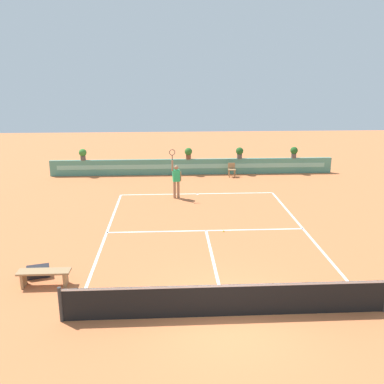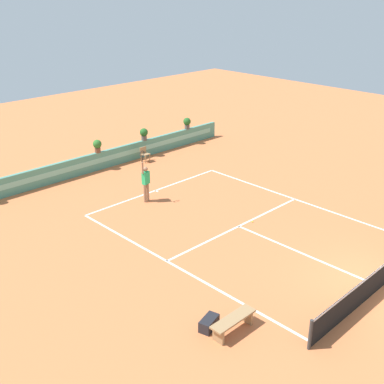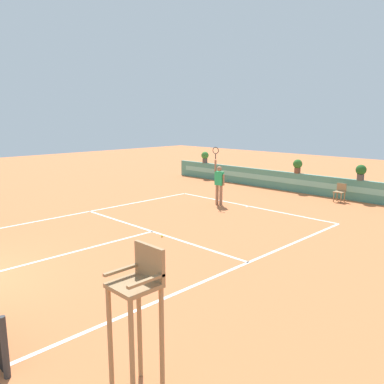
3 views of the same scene
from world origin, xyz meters
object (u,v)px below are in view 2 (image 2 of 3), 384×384
object	(u,v)px
potted_plant_far_right	(187,123)
potted_plant_right	(144,133)
ball_kid_chair	(145,154)
potted_plant_centre	(97,145)
gear_bag	(209,323)
tennis_ball_near_baseline	(252,222)
bench_courtside	(233,322)
tennis_player	(146,181)

from	to	relation	value
potted_plant_far_right	potted_plant_right	world-z (taller)	same
potted_plant_right	ball_kid_chair	bearing A→B (deg)	-128.87
potted_plant_centre	ball_kid_chair	bearing A→B (deg)	-15.26
gear_bag	potted_plant_right	world-z (taller)	potted_plant_right
tennis_ball_near_baseline	potted_plant_centre	distance (m)	10.30
bench_courtside	potted_plant_right	world-z (taller)	potted_plant_right
potted_plant_right	tennis_player	bearing A→B (deg)	-128.54
ball_kid_chair	gear_bag	distance (m)	15.40
bench_courtside	potted_plant_centre	size ratio (longest dim) A/B	2.21
potted_plant_centre	tennis_ball_near_baseline	bearing A→B (deg)	-84.46
gear_bag	tennis_ball_near_baseline	world-z (taller)	gear_bag
potted_plant_far_right	potted_plant_centre	bearing A→B (deg)	180.00
potted_plant_far_right	potted_plant_centre	xyz separation A→B (m)	(-6.80, 0.00, 0.00)
bench_courtside	tennis_player	size ratio (longest dim) A/B	0.62
gear_bag	tennis_player	bearing A→B (deg)	61.61
gear_bag	tennis_ball_near_baseline	size ratio (longest dim) A/B	10.29
tennis_player	potted_plant_centre	bearing A→B (deg)	80.46
bench_courtside	potted_plant_centre	world-z (taller)	potted_plant_centre
ball_kid_chair	gear_bag	xyz separation A→B (m)	(-8.19, -13.04, -0.30)
bench_courtside	tennis_ball_near_baseline	world-z (taller)	bench_courtside
bench_courtside	potted_plant_right	distance (m)	16.70
gear_bag	tennis_ball_near_baseline	distance (m)	7.43
ball_kid_chair	bench_courtside	xyz separation A→B (m)	(-7.81, -13.67, -0.10)
tennis_player	tennis_ball_near_baseline	size ratio (longest dim) A/B	38.01
bench_courtside	potted_plant_centre	distance (m)	15.32
potted_plant_far_right	potted_plant_right	bearing A→B (deg)	180.00
tennis_ball_near_baseline	potted_plant_centre	bearing A→B (deg)	95.54
tennis_player	potted_plant_far_right	size ratio (longest dim) A/B	3.57
potted_plant_right	tennis_ball_near_baseline	bearing A→B (deg)	-102.69
ball_kid_chair	bench_courtside	bearing A→B (deg)	-119.74
ball_kid_chair	potted_plant_centre	world-z (taller)	potted_plant_centre
tennis_player	potted_plant_far_right	distance (m)	9.28
potted_plant_right	gear_bag	bearing A→B (deg)	-122.51
gear_bag	potted_plant_right	size ratio (longest dim) A/B	0.97
bench_courtside	potted_plant_right	bearing A→B (deg)	59.75
bench_courtside	tennis_player	distance (m)	10.15
bench_courtside	tennis_player	world-z (taller)	tennis_player
potted_plant_centre	potted_plant_right	distance (m)	3.27
ball_kid_chair	gear_bag	bearing A→B (deg)	-122.12
bench_courtside	gear_bag	size ratio (longest dim) A/B	2.29
gear_bag	potted_plant_far_right	xyz separation A→B (m)	(12.30, 13.78, 1.23)
gear_bag	tennis_player	xyz separation A→B (m)	(4.63, 8.57, 0.87)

